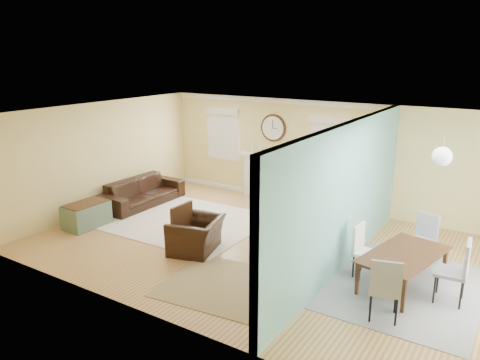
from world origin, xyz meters
name	(u,v)px	position (x,y,z in m)	size (l,w,h in m)	color
floor	(266,248)	(0.00, 0.00, 0.00)	(9.00, 9.00, 0.00)	olive
wall_back	(328,156)	(0.00, 3.00, 1.30)	(9.00, 0.02, 2.60)	#DBC37D
wall_front	(159,235)	(0.00, -3.00, 1.30)	(9.00, 0.02, 2.60)	#DBC37D
wall_left	(103,157)	(-4.50, 0.00, 1.30)	(0.02, 6.00, 2.60)	#DBC37D
ceiling	(268,116)	(0.00, 0.00, 2.60)	(9.00, 6.00, 0.02)	white
partition	(350,190)	(1.51, 0.28, 1.36)	(0.17, 6.00, 2.60)	#DBC37D
fireplace	(271,176)	(-1.50, 2.88, 0.60)	(1.70, 0.30, 1.17)	white
wall_clock	(273,128)	(-1.50, 2.97, 1.85)	(0.70, 0.07, 0.70)	#402411
window_left	(223,130)	(-3.05, 2.95, 1.66)	(1.05, 0.13, 1.42)	white
window_right	(330,142)	(0.05, 2.95, 1.66)	(1.05, 0.13, 1.42)	white
pendant	(442,157)	(3.00, 0.00, 2.20)	(0.30, 0.30, 0.55)	gold
rug_cream	(186,221)	(-2.26, 0.32, 0.01)	(3.30, 2.86, 0.02)	beige
rug_jute	(231,286)	(0.27, -1.66, 0.01)	(2.16, 1.77, 0.01)	tan
rug_grey	(403,287)	(2.66, -0.16, 0.01)	(2.36, 2.95, 0.01)	gray
sofa	(142,192)	(-3.95, 0.68, 0.33)	(2.27, 0.89, 0.66)	black
eames_chair	(196,235)	(-1.07, -0.83, 0.33)	(1.02, 0.89, 0.66)	black
green_chair	(321,207)	(0.30, 1.95, 0.34)	(0.73, 0.75, 0.69)	#00763A
trunk	(87,215)	(-3.90, -1.10, 0.27)	(0.59, 0.96, 0.55)	#5E715D
credenza	(351,218)	(1.17, 1.52, 0.40)	(0.53, 1.57, 0.80)	olive
tv	(353,184)	(1.15, 1.52, 1.11)	(1.09, 0.14, 0.63)	black
garden_stool	(334,242)	(1.20, 0.49, 0.24)	(0.32, 0.32, 0.47)	white
potted_plant	(335,219)	(1.20, 0.49, 0.68)	(0.38, 0.33, 0.42)	#337F33
dining_table	(405,271)	(2.66, -0.16, 0.29)	(1.67, 0.93, 0.59)	#402411
dining_chair_n	(422,236)	(2.69, 0.94, 0.54)	(0.48, 0.48, 0.91)	gray
dining_chair_s	(385,282)	(2.64, -1.26, 0.57)	(0.53, 0.53, 0.97)	gray
dining_chair_w	(368,248)	(2.03, -0.14, 0.54)	(0.44, 0.44, 0.92)	white
dining_chair_e	(452,265)	(3.35, -0.25, 0.61)	(0.48, 0.48, 1.03)	gray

